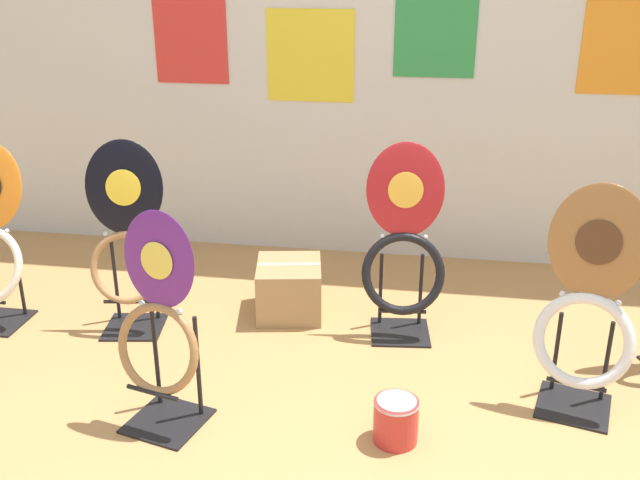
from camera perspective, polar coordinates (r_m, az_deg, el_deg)
wall_back at (r=4.16m, az=4.96°, el=15.92°), size 8.00×0.07×2.60m
toilet_seat_display_crimson_swirl at (r=3.36m, az=6.71°, el=-0.86°), size 0.41×0.31×0.93m
toilet_seat_display_woodgrain at (r=2.96m, az=20.62°, el=-5.50°), size 0.42×0.34×0.93m
toilet_seat_display_jazz_black at (r=3.50m, az=-15.21°, el=0.13°), size 0.39×0.32×0.93m
toilet_seat_display_purple_note at (r=2.75m, az=-12.71°, el=-7.20°), size 0.37×0.34×0.87m
paint_can at (r=2.77m, az=6.08°, el=-14.07°), size 0.17×0.17×0.18m
storage_box at (r=3.65m, az=-2.48°, el=-3.90°), size 0.38×0.41×0.27m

